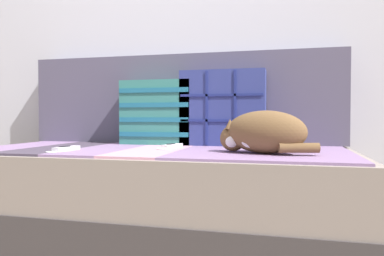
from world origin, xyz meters
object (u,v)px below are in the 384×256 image
(couch, at_px, (160,193))
(throw_pillow_striped, at_px, (157,112))
(game_remote_far, at_px, (171,146))
(game_remote_near, at_px, (65,149))
(sleeping_cat, at_px, (261,133))
(throw_pillow_quilted, at_px, (223,108))

(couch, bearing_deg, throw_pillow_striped, 112.36)
(throw_pillow_striped, height_order, game_remote_far, throw_pillow_striped)
(couch, distance_m, throw_pillow_striped, 0.47)
(couch, relative_size, game_remote_far, 9.35)
(throw_pillow_striped, bearing_deg, game_remote_near, -118.03)
(couch, bearing_deg, sleeping_cat, -17.19)
(throw_pillow_quilted, relative_size, sleeping_cat, 1.09)
(couch, distance_m, throw_pillow_quilted, 0.55)
(throw_pillow_quilted, xyz_separation_m, sleeping_cat, (0.22, -0.39, -0.11))
(throw_pillow_quilted, distance_m, throw_pillow_striped, 0.37)
(sleeping_cat, xyz_separation_m, game_remote_far, (-0.44, 0.16, -0.07))
(throw_pillow_striped, bearing_deg, couch, -67.64)
(couch, relative_size, sleeping_cat, 4.57)
(throw_pillow_striped, xyz_separation_m, sleeping_cat, (0.59, -0.39, -0.09))
(sleeping_cat, height_order, game_remote_far, sleeping_cat)
(throw_pillow_quilted, bearing_deg, sleeping_cat, -60.13)
(throw_pillow_quilted, height_order, game_remote_near, throw_pillow_quilted)
(throw_pillow_striped, bearing_deg, throw_pillow_quilted, 0.08)
(sleeping_cat, bearing_deg, game_remote_far, 159.45)
(throw_pillow_quilted, height_order, sleeping_cat, throw_pillow_quilted)
(couch, distance_m, game_remote_far, 0.24)
(couch, bearing_deg, game_remote_near, -145.15)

